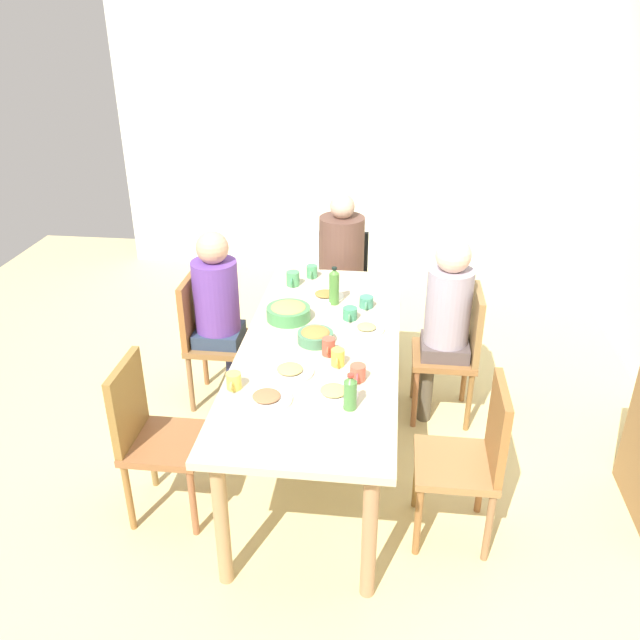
{
  "coord_description": "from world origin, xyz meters",
  "views": [
    {
      "loc": [
        3.14,
        0.37,
        2.52
      ],
      "look_at": [
        0.0,
        0.0,
        0.93
      ],
      "focal_mm": 36.34,
      "sensor_mm": 36.0,
      "label": 1
    }
  ],
  "objects_px": {
    "cup_7": "(293,279)",
    "bottle_0": "(350,393)",
    "person_3": "(446,314)",
    "plate_1": "(366,329)",
    "plate_4": "(334,392)",
    "cup_0": "(234,381)",
    "plate_0": "(290,371)",
    "plate_3": "(325,295)",
    "cup_2": "(329,347)",
    "cup_6": "(312,272)",
    "chair_4": "(150,431)",
    "cup_1": "(358,373)",
    "chair_3": "(457,347)",
    "bowl_1": "(315,336)",
    "cup_5": "(366,302)",
    "dining_table": "(320,357)",
    "chair_1": "(207,333)",
    "bowl_0": "(288,312)",
    "person_1": "(218,304)",
    "chair_2": "(473,454)",
    "cup_3": "(338,358)",
    "plate_2": "(267,398)",
    "chair_0": "(342,284)",
    "cup_4": "(350,314)",
    "bottle_1": "(334,287)"
  },
  "relations": [
    {
      "from": "plate_3",
      "to": "cup_5",
      "type": "bearing_deg",
      "value": 67.01
    },
    {
      "from": "plate_0",
      "to": "plate_3",
      "type": "xyz_separation_m",
      "value": [
        -0.95,
        0.08,
        0.0
      ]
    },
    {
      "from": "bottle_0",
      "to": "bottle_1",
      "type": "relative_size",
      "value": 0.76
    },
    {
      "from": "cup_7",
      "to": "bottle_0",
      "type": "height_order",
      "value": "bottle_0"
    },
    {
      "from": "person_3",
      "to": "plate_1",
      "type": "distance_m",
      "value": 0.6
    },
    {
      "from": "person_3",
      "to": "cup_5",
      "type": "xyz_separation_m",
      "value": [
        0.04,
        -0.5,
        0.07
      ]
    },
    {
      "from": "cup_3",
      "to": "chair_3",
      "type": "bearing_deg",
      "value": 137.54
    },
    {
      "from": "plate_0",
      "to": "cup_0",
      "type": "relative_size",
      "value": 2.21
    },
    {
      "from": "plate_0",
      "to": "cup_5",
      "type": "bearing_deg",
      "value": 157.32
    },
    {
      "from": "plate_2",
      "to": "cup_7",
      "type": "relative_size",
      "value": 2.02
    },
    {
      "from": "person_1",
      "to": "chair_3",
      "type": "xyz_separation_m",
      "value": [
        0.0,
        1.54,
        -0.22
      ]
    },
    {
      "from": "chair_0",
      "to": "cup_2",
      "type": "xyz_separation_m",
      "value": [
        1.58,
        0.06,
        0.31
      ]
    },
    {
      "from": "bottle_1",
      "to": "cup_7",
      "type": "bearing_deg",
      "value": -129.96
    },
    {
      "from": "chair_1",
      "to": "person_1",
      "type": "relative_size",
      "value": 0.74
    },
    {
      "from": "cup_1",
      "to": "bottle_1",
      "type": "xyz_separation_m",
      "value": [
        -0.89,
        -0.21,
        0.07
      ]
    },
    {
      "from": "chair_4",
      "to": "cup_1",
      "type": "relative_size",
      "value": 7.82
    },
    {
      "from": "chair_4",
      "to": "cup_1",
      "type": "bearing_deg",
      "value": 100.22
    },
    {
      "from": "person_1",
      "to": "chair_4",
      "type": "height_order",
      "value": "person_1"
    },
    {
      "from": "bowl_1",
      "to": "cup_3",
      "type": "distance_m",
      "value": 0.28
    },
    {
      "from": "plate_0",
      "to": "bowl_0",
      "type": "relative_size",
      "value": 0.93
    },
    {
      "from": "plate_1",
      "to": "plate_2",
      "type": "relative_size",
      "value": 0.82
    },
    {
      "from": "dining_table",
      "to": "chair_1",
      "type": "distance_m",
      "value": 1.0
    },
    {
      "from": "chair_0",
      "to": "plate_3",
      "type": "distance_m",
      "value": 0.89
    },
    {
      "from": "chair_1",
      "to": "bottle_1",
      "type": "bearing_deg",
      "value": 89.49
    },
    {
      "from": "bowl_0",
      "to": "bottle_0",
      "type": "relative_size",
      "value": 1.41
    },
    {
      "from": "chair_3",
      "to": "bowl_1",
      "type": "distance_m",
      "value": 1.04
    },
    {
      "from": "plate_2",
      "to": "cup_5",
      "type": "xyz_separation_m",
      "value": [
        -1.09,
        0.42,
        0.02
      ]
    },
    {
      "from": "chair_1",
      "to": "cup_5",
      "type": "xyz_separation_m",
      "value": [
        0.04,
        1.05,
        0.3
      ]
    },
    {
      "from": "chair_3",
      "to": "cup_6",
      "type": "bearing_deg",
      "value": -111.79
    },
    {
      "from": "person_1",
      "to": "plate_0",
      "type": "relative_size",
      "value": 4.98
    },
    {
      "from": "dining_table",
      "to": "chair_2",
      "type": "distance_m",
      "value": 1.0
    },
    {
      "from": "person_3",
      "to": "plate_2",
      "type": "distance_m",
      "value": 1.46
    },
    {
      "from": "plate_2",
      "to": "bottle_1",
      "type": "bearing_deg",
      "value": 169.15
    },
    {
      "from": "person_3",
      "to": "bottle_1",
      "type": "relative_size",
      "value": 5.04
    },
    {
      "from": "chair_0",
      "to": "cup_4",
      "type": "height_order",
      "value": "chair_0"
    },
    {
      "from": "plate_0",
      "to": "cup_3",
      "type": "distance_m",
      "value": 0.26
    },
    {
      "from": "cup_4",
      "to": "chair_0",
      "type": "bearing_deg",
      "value": -172.87
    },
    {
      "from": "chair_4",
      "to": "bowl_0",
      "type": "distance_m",
      "value": 1.07
    },
    {
      "from": "plate_4",
      "to": "cup_5",
      "type": "height_order",
      "value": "cup_5"
    },
    {
      "from": "plate_4",
      "to": "cup_0",
      "type": "xyz_separation_m",
      "value": [
        -0.0,
        -0.5,
        0.03
      ]
    },
    {
      "from": "dining_table",
      "to": "plate_4",
      "type": "height_order",
      "value": "plate_4"
    },
    {
      "from": "person_3",
      "to": "cup_0",
      "type": "height_order",
      "value": "person_3"
    },
    {
      "from": "plate_0",
      "to": "plate_2",
      "type": "distance_m",
      "value": 0.27
    },
    {
      "from": "chair_3",
      "to": "chair_2",
      "type": "bearing_deg",
      "value": 0.0
    },
    {
      "from": "chair_4",
      "to": "bottle_0",
      "type": "relative_size",
      "value": 4.83
    },
    {
      "from": "cup_7",
      "to": "cup_0",
      "type": "bearing_deg",
      "value": -4.19
    },
    {
      "from": "cup_2",
      "to": "cup_6",
      "type": "distance_m",
      "value": 1.07
    },
    {
      "from": "chair_4",
      "to": "plate_0",
      "type": "distance_m",
      "value": 0.78
    },
    {
      "from": "plate_1",
      "to": "cup_2",
      "type": "distance_m",
      "value": 0.36
    },
    {
      "from": "plate_3",
      "to": "cup_2",
      "type": "distance_m",
      "value": 0.74
    }
  ]
}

